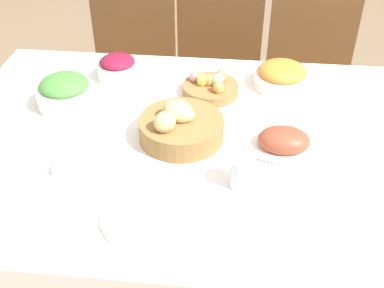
{
  "coord_description": "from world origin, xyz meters",
  "views": [
    {
      "loc": [
        0.09,
        -1.2,
        1.64
      ],
      "look_at": [
        -0.03,
        -0.08,
        0.8
      ],
      "focal_mm": 45.0,
      "sensor_mm": 36.0,
      "label": 1
    }
  ],
  "objects_px": {
    "chair_far_right": "(311,77)",
    "spoon": "(216,222)",
    "chair_far_center": "(215,72)",
    "beet_salad_bowl": "(118,67)",
    "ham_platter": "(284,142)",
    "drinking_cup": "(242,172)",
    "butter_dish": "(75,166)",
    "green_salad_bowl": "(65,92)",
    "chair_far_left": "(131,68)",
    "bread_basket": "(180,125)",
    "fork": "(91,212)",
    "knife": "(204,221)",
    "dinner_plate": "(147,216)",
    "egg_basket": "(210,87)",
    "carrot_bowl": "(282,76)"
  },
  "relations": [
    {
      "from": "chair_far_right",
      "to": "spoon",
      "type": "bearing_deg",
      "value": -110.24
    },
    {
      "from": "chair_far_center",
      "to": "beet_salad_bowl",
      "type": "height_order",
      "value": "chair_far_center"
    },
    {
      "from": "ham_platter",
      "to": "spoon",
      "type": "distance_m",
      "value": 0.37
    },
    {
      "from": "drinking_cup",
      "to": "butter_dish",
      "type": "bearing_deg",
      "value": 178.53
    },
    {
      "from": "green_salad_bowl",
      "to": "chair_far_center",
      "type": "bearing_deg",
      "value": 58.65
    },
    {
      "from": "chair_far_left",
      "to": "green_salad_bowl",
      "type": "relative_size",
      "value": 4.9
    },
    {
      "from": "bread_basket",
      "to": "ham_platter",
      "type": "distance_m",
      "value": 0.32
    },
    {
      "from": "chair_far_left",
      "to": "fork",
      "type": "xyz_separation_m",
      "value": [
        0.18,
        -1.26,
        0.26
      ]
    },
    {
      "from": "knife",
      "to": "ham_platter",
      "type": "bearing_deg",
      "value": 56.58
    },
    {
      "from": "dinner_plate",
      "to": "chair_far_center",
      "type": "bearing_deg",
      "value": 85.7
    },
    {
      "from": "fork",
      "to": "egg_basket",
      "type": "bearing_deg",
      "value": 66.92
    },
    {
      "from": "egg_basket",
      "to": "butter_dish",
      "type": "distance_m",
      "value": 0.58
    },
    {
      "from": "beet_salad_bowl",
      "to": "dinner_plate",
      "type": "relative_size",
      "value": 0.63
    },
    {
      "from": "egg_basket",
      "to": "beet_salad_bowl",
      "type": "height_order",
      "value": "beet_salad_bowl"
    },
    {
      "from": "drinking_cup",
      "to": "green_salad_bowl",
      "type": "bearing_deg",
      "value": 149.84
    },
    {
      "from": "knife",
      "to": "drinking_cup",
      "type": "xyz_separation_m",
      "value": [
        0.09,
        0.15,
        0.04
      ]
    },
    {
      "from": "spoon",
      "to": "chair_far_right",
      "type": "bearing_deg",
      "value": 73.78
    },
    {
      "from": "carrot_bowl",
      "to": "beet_salad_bowl",
      "type": "bearing_deg",
      "value": -179.48
    },
    {
      "from": "knife",
      "to": "fork",
      "type": "bearing_deg",
      "value": 179.2
    },
    {
      "from": "egg_basket",
      "to": "chair_far_center",
      "type": "bearing_deg",
      "value": 91.56
    },
    {
      "from": "beet_salad_bowl",
      "to": "green_salad_bowl",
      "type": "height_order",
      "value": "green_salad_bowl"
    },
    {
      "from": "bread_basket",
      "to": "spoon",
      "type": "xyz_separation_m",
      "value": [
        0.14,
        -0.35,
        -0.04
      ]
    },
    {
      "from": "ham_platter",
      "to": "dinner_plate",
      "type": "height_order",
      "value": "ham_platter"
    },
    {
      "from": "bread_basket",
      "to": "beet_salad_bowl",
      "type": "bearing_deg",
      "value": 128.29
    },
    {
      "from": "fork",
      "to": "drinking_cup",
      "type": "height_order",
      "value": "drinking_cup"
    },
    {
      "from": "green_salad_bowl",
      "to": "butter_dish",
      "type": "bearing_deg",
      "value": -68.76
    },
    {
      "from": "green_salad_bowl",
      "to": "knife",
      "type": "bearing_deg",
      "value": -44.1
    },
    {
      "from": "bread_basket",
      "to": "spoon",
      "type": "distance_m",
      "value": 0.38
    },
    {
      "from": "egg_basket",
      "to": "green_salad_bowl",
      "type": "relative_size",
      "value": 1.02
    },
    {
      "from": "ham_platter",
      "to": "fork",
      "type": "height_order",
      "value": "ham_platter"
    },
    {
      "from": "egg_basket",
      "to": "beet_salad_bowl",
      "type": "xyz_separation_m",
      "value": [
        -0.35,
        0.08,
        0.02
      ]
    },
    {
      "from": "green_salad_bowl",
      "to": "knife",
      "type": "distance_m",
      "value": 0.72
    },
    {
      "from": "chair_far_right",
      "to": "spoon",
      "type": "relative_size",
      "value": 5.92
    },
    {
      "from": "fork",
      "to": "butter_dish",
      "type": "relative_size",
      "value": 1.48
    },
    {
      "from": "bread_basket",
      "to": "chair_far_left",
      "type": "bearing_deg",
      "value": 112.24
    },
    {
      "from": "carrot_bowl",
      "to": "dinner_plate",
      "type": "height_order",
      "value": "carrot_bowl"
    },
    {
      "from": "ham_platter",
      "to": "carrot_bowl",
      "type": "distance_m",
      "value": 0.38
    },
    {
      "from": "bread_basket",
      "to": "egg_basket",
      "type": "bearing_deg",
      "value": 75.38
    },
    {
      "from": "chair_far_center",
      "to": "bread_basket",
      "type": "relative_size",
      "value": 3.64
    },
    {
      "from": "egg_basket",
      "to": "drinking_cup",
      "type": "bearing_deg",
      "value": -75.77
    },
    {
      "from": "chair_far_center",
      "to": "egg_basket",
      "type": "distance_m",
      "value": 0.69
    },
    {
      "from": "bread_basket",
      "to": "green_salad_bowl",
      "type": "xyz_separation_m",
      "value": [
        -0.41,
        0.14,
        0.01
      ]
    },
    {
      "from": "chair_far_center",
      "to": "knife",
      "type": "relative_size",
      "value": 5.92
    },
    {
      "from": "egg_basket",
      "to": "spoon",
      "type": "xyz_separation_m",
      "value": [
        0.06,
        -0.63,
        -0.02
      ]
    },
    {
      "from": "bread_basket",
      "to": "green_salad_bowl",
      "type": "relative_size",
      "value": 1.34
    },
    {
      "from": "green_salad_bowl",
      "to": "dinner_plate",
      "type": "xyz_separation_m",
      "value": [
        0.37,
        -0.5,
        -0.05
      ]
    },
    {
      "from": "ham_platter",
      "to": "carrot_bowl",
      "type": "relative_size",
      "value": 1.19
    },
    {
      "from": "ham_platter",
      "to": "chair_far_left",
      "type": "bearing_deg",
      "value": 126.39
    },
    {
      "from": "chair_far_center",
      "to": "knife",
      "type": "distance_m",
      "value": 1.28
    },
    {
      "from": "beet_salad_bowl",
      "to": "drinking_cup",
      "type": "bearing_deg",
      "value": -49.77
    }
  ]
}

